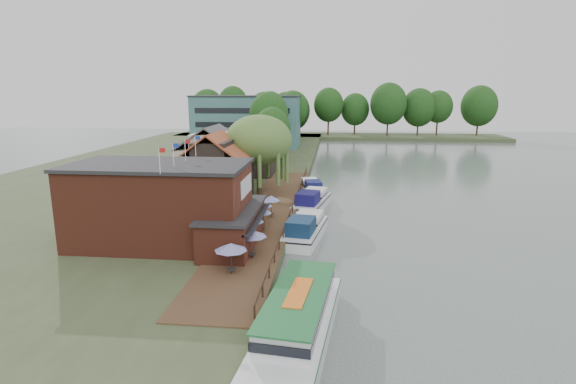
{
  "coord_description": "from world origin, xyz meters",
  "views": [
    {
      "loc": [
        -0.8,
        -38.04,
        14.41
      ],
      "look_at": [
        -6.0,
        12.0,
        3.0
      ],
      "focal_mm": 28.0,
      "sensor_mm": 36.0,
      "label": 1
    }
  ],
  "objects_px": {
    "pub": "(182,204)",
    "cruiser_1": "(312,199)",
    "umbrella_3": "(262,220)",
    "umbrella_2": "(253,229)",
    "cottage_b": "(213,156)",
    "cruiser_0": "(305,226)",
    "cottage_c": "(252,149)",
    "umbrella_4": "(261,212)",
    "tour_boat": "(296,321)",
    "willow": "(259,155)",
    "swan": "(272,318)",
    "umbrella_0": "(231,259)",
    "cruiser_2": "(311,186)",
    "umbrella_5": "(271,206)",
    "hotel_block": "(247,121)",
    "cottage_a": "(215,168)",
    "umbrella_1": "(252,244)"
  },
  "relations": [
    {
      "from": "pub",
      "to": "swan",
      "type": "height_order",
      "value": "pub"
    },
    {
      "from": "cottage_b",
      "to": "cruiser_0",
      "type": "height_order",
      "value": "cottage_b"
    },
    {
      "from": "umbrella_3",
      "to": "umbrella_5",
      "type": "distance_m",
      "value": 5.08
    },
    {
      "from": "cruiser_0",
      "to": "cruiser_2",
      "type": "height_order",
      "value": "cruiser_0"
    },
    {
      "from": "umbrella_3",
      "to": "pub",
      "type": "bearing_deg",
      "value": -148.44
    },
    {
      "from": "cottage_b",
      "to": "cruiser_2",
      "type": "xyz_separation_m",
      "value": [
        14.08,
        0.08,
        -4.11
      ]
    },
    {
      "from": "cottage_b",
      "to": "umbrella_4",
      "type": "height_order",
      "value": "cottage_b"
    },
    {
      "from": "cottage_a",
      "to": "cruiser_1",
      "type": "bearing_deg",
      "value": 9.43
    },
    {
      "from": "willow",
      "to": "umbrella_3",
      "type": "height_order",
      "value": "willow"
    },
    {
      "from": "hotel_block",
      "to": "tour_boat",
      "type": "height_order",
      "value": "hotel_block"
    },
    {
      "from": "umbrella_4",
      "to": "tour_boat",
      "type": "relative_size",
      "value": 0.17
    },
    {
      "from": "pub",
      "to": "umbrella_2",
      "type": "xyz_separation_m",
      "value": [
        6.05,
        0.95,
        -2.36
      ]
    },
    {
      "from": "willow",
      "to": "umbrella_0",
      "type": "height_order",
      "value": "willow"
    },
    {
      "from": "pub",
      "to": "cruiser_1",
      "type": "xyz_separation_m",
      "value": [
        10.56,
        16.92,
        -3.35
      ]
    },
    {
      "from": "pub",
      "to": "umbrella_2",
      "type": "relative_size",
      "value": 8.42
    },
    {
      "from": "cottage_c",
      "to": "umbrella_0",
      "type": "height_order",
      "value": "cottage_c"
    },
    {
      "from": "cottage_c",
      "to": "cruiser_0",
      "type": "distance_m",
      "value": 30.64
    },
    {
      "from": "cottage_a",
      "to": "pub",
      "type": "bearing_deg",
      "value": -86.19
    },
    {
      "from": "cruiser_1",
      "to": "swan",
      "type": "relative_size",
      "value": 24.07
    },
    {
      "from": "cottage_a",
      "to": "umbrella_3",
      "type": "distance_m",
      "value": 13.64
    },
    {
      "from": "hotel_block",
      "to": "willow",
      "type": "bearing_deg",
      "value": -77.29
    },
    {
      "from": "hotel_block",
      "to": "cottage_a",
      "type": "distance_m",
      "value": 56.47
    },
    {
      "from": "cottage_b",
      "to": "umbrella_4",
      "type": "bearing_deg",
      "value": -61.75
    },
    {
      "from": "umbrella_0",
      "to": "swan",
      "type": "xyz_separation_m",
      "value": [
        3.71,
        -4.77,
        -2.07
      ]
    },
    {
      "from": "pub",
      "to": "cruiser_1",
      "type": "distance_m",
      "value": 20.22
    },
    {
      "from": "umbrella_3",
      "to": "umbrella_2",
      "type": "bearing_deg",
      "value": -96.7
    },
    {
      "from": "cottage_a",
      "to": "umbrella_3",
      "type": "relative_size",
      "value": 3.62
    },
    {
      "from": "cruiser_0",
      "to": "swan",
      "type": "relative_size",
      "value": 24.0
    },
    {
      "from": "cottage_c",
      "to": "cruiser_1",
      "type": "distance_m",
      "value": 20.47
    },
    {
      "from": "umbrella_3",
      "to": "hotel_block",
      "type": "bearing_deg",
      "value": 102.12
    },
    {
      "from": "cottage_a",
      "to": "cottage_b",
      "type": "relative_size",
      "value": 0.9
    },
    {
      "from": "cruiser_2",
      "to": "tour_boat",
      "type": "relative_size",
      "value": 0.68
    },
    {
      "from": "umbrella_3",
      "to": "umbrella_4",
      "type": "bearing_deg",
      "value": 100.93
    },
    {
      "from": "umbrella_4",
      "to": "umbrella_2",
      "type": "bearing_deg",
      "value": -88.31
    },
    {
      "from": "cottage_a",
      "to": "tour_boat",
      "type": "relative_size",
      "value": 0.62
    },
    {
      "from": "pub",
      "to": "tour_boat",
      "type": "bearing_deg",
      "value": -50.54
    },
    {
      "from": "cottage_a",
      "to": "umbrella_5",
      "type": "xyz_separation_m",
      "value": [
        7.6,
        -6.0,
        -2.96
      ]
    },
    {
      "from": "cottage_b",
      "to": "cottage_c",
      "type": "bearing_deg",
      "value": 66.04
    },
    {
      "from": "cottage_c",
      "to": "umbrella_3",
      "type": "xyz_separation_m",
      "value": [
        6.4,
        -30.07,
        -2.96
      ]
    },
    {
      "from": "cruiser_0",
      "to": "tour_boat",
      "type": "bearing_deg",
      "value": -79.45
    },
    {
      "from": "cottage_b",
      "to": "cruiser_0",
      "type": "bearing_deg",
      "value": -53.38
    },
    {
      "from": "cottage_a",
      "to": "cruiser_2",
      "type": "height_order",
      "value": "cottage_a"
    },
    {
      "from": "hotel_block",
      "to": "umbrella_0",
      "type": "bearing_deg",
      "value": -79.9
    },
    {
      "from": "cottage_b",
      "to": "umbrella_1",
      "type": "xyz_separation_m",
      "value": [
        10.75,
        -28.11,
        -2.96
      ]
    },
    {
      "from": "umbrella_1",
      "to": "umbrella_3",
      "type": "height_order",
      "value": "same"
    },
    {
      "from": "umbrella_0",
      "to": "cruiser_2",
      "type": "xyz_separation_m",
      "value": [
        4.29,
        31.5,
        -1.15
      ]
    },
    {
      "from": "cruiser_0",
      "to": "cruiser_1",
      "type": "distance_m",
      "value": 11.43
    },
    {
      "from": "pub",
      "to": "cottage_a",
      "type": "xyz_separation_m",
      "value": [
        -1.0,
        15.0,
        0.6
      ]
    },
    {
      "from": "umbrella_0",
      "to": "cruiser_1",
      "type": "bearing_deg",
      "value": 78.45
    },
    {
      "from": "umbrella_5",
      "to": "umbrella_0",
      "type": "bearing_deg",
      "value": -93.01
    }
  ]
}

